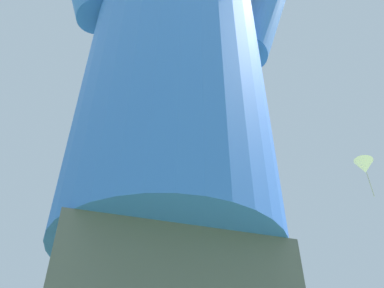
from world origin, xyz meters
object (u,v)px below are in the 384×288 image
at_px(kite_flyer_person, 171,185).
at_px(distant_kite_white_far_center, 365,167).
at_px(distant_kite_magenta_mid_left, 225,269).
at_px(distant_kite_white_high_left, 136,172).
at_px(distant_kite_yellow_low_left, 86,279).

distance_m(kite_flyer_person, distant_kite_white_far_center, 23.27).
distance_m(kite_flyer_person, distant_kite_magenta_mid_left, 20.45).
distance_m(kite_flyer_person, distant_kite_white_high_left, 37.04).
height_order(distant_kite_white_high_left, distant_kite_magenta_mid_left, distant_kite_white_high_left).
bearing_deg(distant_kite_white_high_left, kite_flyer_person, -79.51).
distance_m(distant_kite_yellow_low_left, distant_kite_magenta_mid_left, 7.94).
bearing_deg(distant_kite_white_high_left, distant_kite_magenta_mid_left, -57.62).
xyz_separation_m(kite_flyer_person, distant_kite_white_far_center, (9.26, 17.53, 12.18)).
distance_m(distant_kite_yellow_low_left, distant_kite_white_far_center, 16.57).
relative_size(distant_kite_white_high_left, distant_kite_white_far_center, 0.33).
relative_size(kite_flyer_person, distant_kite_magenta_mid_left, 2.37).
bearing_deg(distant_kite_white_far_center, kite_flyer_person, -117.86).
bearing_deg(distant_kite_magenta_mid_left, distant_kite_yellow_low_left, 162.86).
bearing_deg(distant_kite_yellow_low_left, distant_kite_white_far_center, -14.38).
distance_m(distant_kite_white_high_left, distant_kite_yellow_low_left, 15.81).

